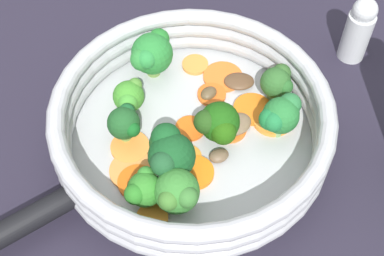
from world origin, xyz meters
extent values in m
plane|color=#231E2D|center=(0.00, 0.00, 0.00)|extent=(4.00, 4.00, 0.00)
cylinder|color=#B2B5B7|center=(0.00, 0.00, 0.01)|extent=(0.27, 0.27, 0.01)
torus|color=#ADAFB4|center=(0.00, 0.00, 0.02)|extent=(0.29, 0.29, 0.02)
torus|color=#ADAFB4|center=(0.00, 0.00, 0.04)|extent=(0.29, 0.29, 0.02)
torus|color=#ADAFB4|center=(0.00, 0.00, 0.06)|extent=(0.29, 0.29, 0.02)
sphere|color=#B3B8BC|center=(-0.02, 0.13, 0.02)|extent=(0.01, 0.01, 0.01)
sphere|color=#AEB6B3|center=(-0.07, 0.11, 0.02)|extent=(0.01, 0.01, 0.01)
cylinder|color=orange|center=(0.10, -0.03, 0.02)|extent=(0.04, 0.04, 0.00)
cylinder|color=orange|center=(0.01, 0.00, 0.02)|extent=(0.04, 0.04, 0.00)
cylinder|color=orange|center=(0.00, -0.09, 0.02)|extent=(0.06, 0.06, 0.01)
cylinder|color=orange|center=(0.02, -0.07, 0.02)|extent=(0.06, 0.06, 0.01)
cylinder|color=orange|center=(0.05, -0.03, 0.02)|extent=(0.04, 0.04, 0.00)
cylinder|color=orange|center=(-0.03, 0.01, 0.02)|extent=(0.04, 0.04, 0.00)
cylinder|color=orange|center=(0.00, 0.07, 0.02)|extent=(0.04, 0.04, 0.00)
cylinder|color=orange|center=(0.00, -0.04, 0.02)|extent=(0.04, 0.04, 0.00)
cylinder|color=orange|center=(0.07, -0.05, 0.02)|extent=(0.07, 0.07, 0.00)
cylinder|color=orange|center=(-0.05, 0.01, 0.02)|extent=(0.04, 0.04, 0.01)
cylinder|color=#DE5E15|center=(-0.04, 0.07, 0.02)|extent=(0.05, 0.05, 0.00)
cylinder|color=orange|center=(-0.09, 0.06, 0.02)|extent=(0.04, 0.04, 0.00)
cylinder|color=#EB8C42|center=(-0.03, 0.07, 0.02)|extent=(0.07, 0.07, 0.00)
cylinder|color=#659850|center=(0.05, 0.06, 0.02)|extent=(0.01, 0.01, 0.01)
sphere|color=#3C8829|center=(0.05, 0.06, 0.04)|extent=(0.03, 0.03, 0.03)
sphere|color=#467F2E|center=(0.06, 0.05, 0.04)|extent=(0.02, 0.02, 0.02)
sphere|color=#409230|center=(0.04, 0.06, 0.04)|extent=(0.02, 0.02, 0.02)
cylinder|color=olive|center=(0.10, 0.02, 0.02)|extent=(0.02, 0.02, 0.02)
sphere|color=#25772F|center=(0.10, 0.02, 0.05)|extent=(0.05, 0.05, 0.05)
sphere|color=#2A7B33|center=(0.09, 0.04, 0.05)|extent=(0.03, 0.03, 0.03)
sphere|color=#227228|center=(0.11, 0.01, 0.05)|extent=(0.02, 0.02, 0.02)
sphere|color=#298039|center=(0.09, 0.03, 0.05)|extent=(0.02, 0.02, 0.02)
cylinder|color=#5D8656|center=(-0.07, 0.06, 0.02)|extent=(0.01, 0.01, 0.02)
sphere|color=#2F7927|center=(-0.07, 0.06, 0.04)|extent=(0.03, 0.03, 0.03)
sphere|color=#307C29|center=(-0.06, 0.06, 0.05)|extent=(0.02, 0.02, 0.02)
sphere|color=#287222|center=(-0.07, 0.07, 0.05)|extent=(0.02, 0.02, 0.02)
cylinder|color=#84B066|center=(0.03, -0.10, 0.02)|extent=(0.01, 0.01, 0.02)
sphere|color=#2B5B27|center=(0.03, -0.10, 0.04)|extent=(0.03, 0.03, 0.03)
sphere|color=#245924|center=(0.02, -0.11, 0.04)|extent=(0.02, 0.02, 0.02)
sphere|color=#2D5725|center=(0.04, -0.11, 0.05)|extent=(0.02, 0.02, 0.02)
cylinder|color=#6F995D|center=(-0.04, 0.03, 0.02)|extent=(0.01, 0.01, 0.02)
sphere|color=#14471F|center=(-0.04, 0.03, 0.05)|extent=(0.05, 0.05, 0.05)
sphere|color=#1B4A26|center=(-0.05, 0.04, 0.06)|extent=(0.02, 0.02, 0.02)
sphere|color=#144B1F|center=(-0.03, 0.03, 0.06)|extent=(0.03, 0.03, 0.03)
sphere|color=#1B441B|center=(-0.03, 0.04, 0.05)|extent=(0.02, 0.02, 0.02)
cylinder|color=#729F4C|center=(0.01, 0.07, 0.02)|extent=(0.01, 0.01, 0.02)
sphere|color=#1C4E21|center=(0.01, 0.07, 0.04)|extent=(0.03, 0.03, 0.03)
sphere|color=#165225|center=(0.02, 0.06, 0.05)|extent=(0.02, 0.02, 0.02)
sphere|color=#12561C|center=(0.00, 0.06, 0.05)|extent=(0.02, 0.02, 0.02)
cylinder|color=#668E50|center=(-0.01, -0.03, 0.02)|extent=(0.01, 0.01, 0.02)
sphere|color=#194F10|center=(-0.01, -0.03, 0.04)|extent=(0.04, 0.04, 0.04)
sphere|color=#21530D|center=(-0.02, -0.03, 0.04)|extent=(0.03, 0.03, 0.03)
sphere|color=#204515|center=(-0.01, -0.01, 0.05)|extent=(0.03, 0.03, 0.03)
cylinder|color=#85B068|center=(-0.02, -0.09, 0.02)|extent=(0.01, 0.01, 0.02)
sphere|color=#246E31|center=(-0.02, -0.09, 0.05)|extent=(0.04, 0.04, 0.04)
sphere|color=#1C7137|center=(-0.02, -0.08, 0.05)|extent=(0.02, 0.02, 0.02)
sphere|color=#276C37|center=(-0.01, -0.10, 0.05)|extent=(0.02, 0.02, 0.02)
sphere|color=#1D6F38|center=(-0.03, -0.08, 0.05)|extent=(0.02, 0.02, 0.02)
cylinder|color=#7DA659|center=(-0.08, 0.03, 0.02)|extent=(0.01, 0.01, 0.02)
sphere|color=#32752D|center=(-0.08, 0.03, 0.04)|extent=(0.04, 0.04, 0.04)
sphere|color=#356F2E|center=(-0.09, 0.03, 0.05)|extent=(0.02, 0.02, 0.02)
sphere|color=#3A6F29|center=(-0.09, 0.04, 0.05)|extent=(0.02, 0.02, 0.02)
ellipsoid|color=brown|center=(0.06, -0.07, 0.02)|extent=(0.03, 0.04, 0.01)
ellipsoid|color=brown|center=(0.05, -0.03, 0.02)|extent=(0.02, 0.03, 0.01)
ellipsoid|color=brown|center=(-0.03, -0.02, 0.02)|extent=(0.02, 0.02, 0.01)
ellipsoid|color=#7B6349|center=(0.00, -0.05, 0.02)|extent=(0.04, 0.04, 0.01)
cylinder|color=silver|center=(0.09, -0.22, 0.03)|extent=(0.03, 0.03, 0.06)
sphere|color=silver|center=(0.09, -0.22, 0.07)|extent=(0.03, 0.03, 0.03)
camera|label=1|loc=(-0.32, 0.08, 0.48)|focal=50.00mm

